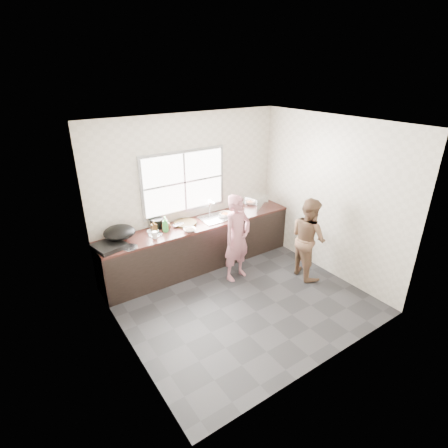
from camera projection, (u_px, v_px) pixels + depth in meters
floor at (242, 300)px, 5.52m from camera, size 3.60×3.20×0.01m
ceiling at (246, 124)px, 4.41m from camera, size 3.60×3.20×0.01m
wall_back at (189, 192)px, 6.18m from camera, size 3.60×0.01×2.70m
wall_left at (120, 257)px, 4.04m from camera, size 0.01×3.20×2.70m
wall_right at (329, 198)px, 5.89m from camera, size 0.01×3.20×2.70m
wall_front at (334, 272)px, 3.75m from camera, size 3.60×0.01×2.70m
cabinet at (200, 245)px, 6.33m from camera, size 3.60×0.62×0.82m
countertop at (199, 224)px, 6.15m from camera, size 3.60×0.64×0.04m
sink at (216, 218)px, 6.32m from camera, size 0.55×0.45×0.02m
faucet at (210, 207)px, 6.41m from camera, size 0.02×0.02×0.30m
window_frame at (184, 182)px, 6.03m from camera, size 1.60×0.05×1.10m
window_glazing at (185, 182)px, 6.01m from camera, size 1.50×0.01×1.00m
woman at (237, 241)px, 5.85m from camera, size 0.57×0.42×1.41m
person_side at (308, 238)px, 5.93m from camera, size 0.66×0.78×1.42m
cutting_board at (185, 223)px, 6.08m from camera, size 0.43×0.43×0.04m
cleaver at (178, 224)px, 5.98m from camera, size 0.21×0.13×0.01m
bowl_mince at (190, 230)px, 5.82m from camera, size 0.24×0.24×0.05m
bowl_crabs at (226, 215)px, 6.40m from camera, size 0.19×0.19×0.06m
bowl_held at (223, 216)px, 6.35m from camera, size 0.24×0.24×0.07m
black_pot at (157, 223)px, 5.93m from camera, size 0.24×0.24×0.16m
plate_food at (153, 231)px, 5.81m from camera, size 0.25×0.25×0.02m
bottle_green at (165, 224)px, 5.76m from camera, size 0.12×0.12×0.27m
bottle_brown_tall at (154, 226)px, 5.78m from camera, size 0.09×0.09×0.18m
bottle_brown_short at (166, 225)px, 5.84m from camera, size 0.16×0.16×0.19m
glass_jar at (155, 235)px, 5.57m from camera, size 0.10×0.10×0.11m
burner at (109, 246)px, 5.27m from camera, size 0.52×0.52×0.06m
wok at (119, 232)px, 5.44m from camera, size 0.56×0.56×0.18m
dish_rack at (256, 203)px, 6.63m from camera, size 0.46×0.38×0.29m
pot_lid_left at (129, 247)px, 5.29m from camera, size 0.31×0.31×0.01m
pot_lid_right at (155, 234)px, 5.70m from camera, size 0.25×0.25×0.01m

